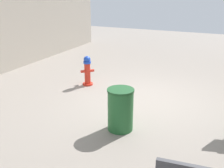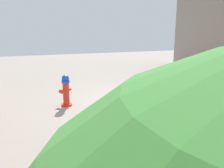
# 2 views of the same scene
# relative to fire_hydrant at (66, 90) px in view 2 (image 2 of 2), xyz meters

# --- Properties ---
(ground_plane) EXTENTS (23.40, 23.40, 0.00)m
(ground_plane) POSITION_rel_fire_hydrant_xyz_m (-1.89, 0.43, -0.43)
(ground_plane) COLOR gray
(fire_hydrant) EXTENTS (0.36, 0.36, 0.86)m
(fire_hydrant) POSITION_rel_fire_hydrant_xyz_m (0.00, 0.00, 0.00)
(fire_hydrant) COLOR red
(fire_hydrant) RESTS_ON ground_plane
(trash_bin) EXTENTS (0.53, 0.53, 0.86)m
(trash_bin) POSITION_rel_fire_hydrant_xyz_m (-1.91, 2.06, 0.00)
(trash_bin) COLOR #266633
(trash_bin) RESTS_ON ground_plane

